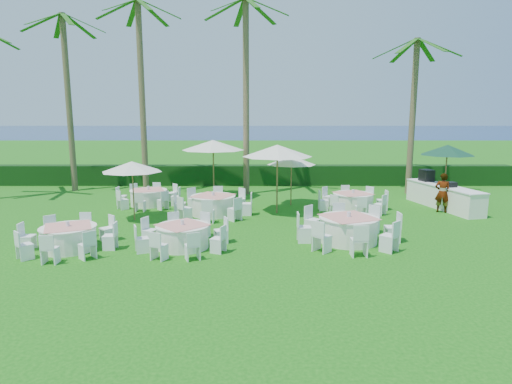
{
  "coord_description": "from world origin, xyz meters",
  "views": [
    {
      "loc": [
        1.5,
        -13.92,
        4.17
      ],
      "look_at": [
        1.49,
        2.16,
        1.3
      ],
      "focal_mm": 30.0,
      "sensor_mm": 36.0,
      "label": 1
    }
  ],
  "objects_px": {
    "umbrella_c": "(213,145)",
    "staff_person": "(442,193)",
    "banquet_table_a": "(69,237)",
    "umbrella_d": "(291,160)",
    "banquet_table_d": "(149,197)",
    "umbrella_a": "(132,167)",
    "banquet_table_b": "(183,236)",
    "buffet_table": "(443,196)",
    "banquet_table_e": "(213,205)",
    "banquet_table_f": "(353,201)",
    "umbrella_b": "(277,151)",
    "banquet_table_c": "(348,229)",
    "umbrella_green": "(447,150)"
  },
  "relations": [
    {
      "from": "umbrella_c",
      "to": "staff_person",
      "type": "distance_m",
      "value": 11.02
    },
    {
      "from": "banquet_table_c",
      "to": "buffet_table",
      "type": "bearing_deg",
      "value": 44.62
    },
    {
      "from": "banquet_table_d",
      "to": "banquet_table_f",
      "type": "distance_m",
      "value": 9.46
    },
    {
      "from": "banquet_table_f",
      "to": "banquet_table_a",
      "type": "bearing_deg",
      "value": -150.76
    },
    {
      "from": "umbrella_d",
      "to": "banquet_table_e",
      "type": "bearing_deg",
      "value": -150.45
    },
    {
      "from": "banquet_table_a",
      "to": "staff_person",
      "type": "distance_m",
      "value": 15.02
    },
    {
      "from": "banquet_table_a",
      "to": "umbrella_b",
      "type": "xyz_separation_m",
      "value": [
        6.82,
        5.16,
        2.31
      ]
    },
    {
      "from": "banquet_table_e",
      "to": "umbrella_b",
      "type": "bearing_deg",
      "value": 6.34
    },
    {
      "from": "umbrella_a",
      "to": "buffet_table",
      "type": "xyz_separation_m",
      "value": [
        13.49,
        2.34,
        -1.62
      ]
    },
    {
      "from": "banquet_table_a",
      "to": "umbrella_d",
      "type": "xyz_separation_m",
      "value": [
        7.56,
        6.83,
        1.73
      ]
    },
    {
      "from": "banquet_table_c",
      "to": "banquet_table_e",
      "type": "height_order",
      "value": "banquet_table_c"
    },
    {
      "from": "banquet_table_b",
      "to": "umbrella_b",
      "type": "distance_m",
      "value": 6.36
    },
    {
      "from": "banquet_table_d",
      "to": "umbrella_d",
      "type": "height_order",
      "value": "umbrella_d"
    },
    {
      "from": "banquet_table_d",
      "to": "umbrella_a",
      "type": "relative_size",
      "value": 1.25
    },
    {
      "from": "banquet_table_a",
      "to": "banquet_table_d",
      "type": "distance_m",
      "value": 6.83
    },
    {
      "from": "umbrella_c",
      "to": "buffet_table",
      "type": "distance_m",
      "value": 11.23
    },
    {
      "from": "banquet_table_e",
      "to": "umbrella_b",
      "type": "distance_m",
      "value": 3.57
    },
    {
      "from": "banquet_table_b",
      "to": "buffet_table",
      "type": "height_order",
      "value": "buffet_table"
    },
    {
      "from": "banquet_table_a",
      "to": "banquet_table_f",
      "type": "height_order",
      "value": "banquet_table_f"
    },
    {
      "from": "banquet_table_e",
      "to": "umbrella_green",
      "type": "bearing_deg",
      "value": 11.61
    },
    {
      "from": "banquet_table_e",
      "to": "staff_person",
      "type": "bearing_deg",
      "value": 2.6
    },
    {
      "from": "banquet_table_b",
      "to": "banquet_table_c",
      "type": "relative_size",
      "value": 0.84
    },
    {
      "from": "banquet_table_f",
      "to": "umbrella_d",
      "type": "height_order",
      "value": "umbrella_d"
    },
    {
      "from": "banquet_table_e",
      "to": "banquet_table_b",
      "type": "bearing_deg",
      "value": -96.37
    },
    {
      "from": "banquet_table_d",
      "to": "banquet_table_f",
      "type": "bearing_deg",
      "value": -6.33
    },
    {
      "from": "banquet_table_d",
      "to": "banquet_table_e",
      "type": "bearing_deg",
      "value": -30.67
    },
    {
      "from": "buffet_table",
      "to": "staff_person",
      "type": "distance_m",
      "value": 1.06
    },
    {
      "from": "umbrella_c",
      "to": "banquet_table_f",
      "type": "bearing_deg",
      "value": -24.76
    },
    {
      "from": "umbrella_d",
      "to": "umbrella_green",
      "type": "relative_size",
      "value": 0.82
    },
    {
      "from": "banquet_table_a",
      "to": "umbrella_a",
      "type": "height_order",
      "value": "umbrella_a"
    },
    {
      "from": "umbrella_green",
      "to": "staff_person",
      "type": "xyz_separation_m",
      "value": [
        -0.87,
        -1.77,
        -1.72
      ]
    },
    {
      "from": "banquet_table_c",
      "to": "umbrella_d",
      "type": "distance_m",
      "value": 6.39
    },
    {
      "from": "buffet_table",
      "to": "umbrella_a",
      "type": "bearing_deg",
      "value": -170.16
    },
    {
      "from": "umbrella_a",
      "to": "umbrella_green",
      "type": "distance_m",
      "value": 14.3
    },
    {
      "from": "banquet_table_c",
      "to": "umbrella_d",
      "type": "xyz_separation_m",
      "value": [
        -1.44,
        6.0,
        1.67
      ]
    },
    {
      "from": "umbrella_green",
      "to": "umbrella_d",
      "type": "bearing_deg",
      "value": -178.04
    },
    {
      "from": "umbrella_a",
      "to": "umbrella_d",
      "type": "bearing_deg",
      "value": 24.05
    },
    {
      "from": "banquet_table_c",
      "to": "umbrella_c",
      "type": "bearing_deg",
      "value": 123.68
    },
    {
      "from": "buffet_table",
      "to": "banquet_table_f",
      "type": "bearing_deg",
      "value": -173.34
    },
    {
      "from": "banquet_table_e",
      "to": "umbrella_b",
      "type": "relative_size",
      "value": 1.11
    },
    {
      "from": "buffet_table",
      "to": "umbrella_d",
      "type": "bearing_deg",
      "value": 175.04
    },
    {
      "from": "banquet_table_d",
      "to": "umbrella_green",
      "type": "height_order",
      "value": "umbrella_green"
    },
    {
      "from": "umbrella_d",
      "to": "umbrella_a",
      "type": "bearing_deg",
      "value": -155.95
    },
    {
      "from": "banquet_table_e",
      "to": "banquet_table_f",
      "type": "height_order",
      "value": "banquet_table_e"
    },
    {
      "from": "banquet_table_f",
      "to": "buffet_table",
      "type": "height_order",
      "value": "buffet_table"
    },
    {
      "from": "banquet_table_e",
      "to": "banquet_table_f",
      "type": "xyz_separation_m",
      "value": [
        6.16,
        0.88,
        -0.03
      ]
    },
    {
      "from": "banquet_table_b",
      "to": "umbrella_a",
      "type": "relative_size",
      "value": 1.21
    },
    {
      "from": "banquet_table_e",
      "to": "staff_person",
      "type": "distance_m",
      "value": 9.98
    },
    {
      "from": "umbrella_c",
      "to": "umbrella_d",
      "type": "bearing_deg",
      "value": -26.49
    },
    {
      "from": "banquet_table_c",
      "to": "buffet_table",
      "type": "relative_size",
      "value": 0.74
    }
  ]
}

